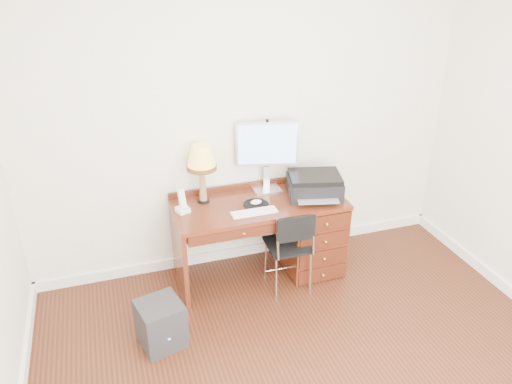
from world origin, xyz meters
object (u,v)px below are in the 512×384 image
object	(u,v)px
monitor	(266,148)
printer	(314,185)
desk	(292,229)
leg_lamp	(201,161)
phone	(182,205)
equipment_box	(161,324)
chair	(291,242)

from	to	relation	value
monitor	printer	xyz separation A→B (m)	(0.37, -0.26, -0.30)
desk	monitor	distance (m)	0.80
leg_lamp	phone	distance (m)	0.41
desk	equipment_box	distance (m)	1.49
printer	desk	bearing A→B (deg)	-176.69
chair	monitor	bearing A→B (deg)	97.27
desk	phone	bearing A→B (deg)	178.57
desk	printer	xyz separation A→B (m)	(0.18, -0.03, 0.44)
monitor	chair	size ratio (longest dim) A/B	0.82
chair	desk	bearing A→B (deg)	68.02
phone	equipment_box	distance (m)	0.97
monitor	printer	distance (m)	0.54
chair	equipment_box	bearing A→B (deg)	-161.96
desk	leg_lamp	world-z (taller)	leg_lamp
desk	chair	world-z (taller)	chair
printer	leg_lamp	world-z (taller)	leg_lamp
monitor	phone	size ratio (longest dim) A/B	3.08
equipment_box	monitor	bearing A→B (deg)	24.00
desk	monitor	xyz separation A→B (m)	(-0.18, 0.22, 0.74)
desk	equipment_box	world-z (taller)	desk
printer	phone	size ratio (longest dim) A/B	2.58
phone	chair	distance (m)	0.98
equipment_box	printer	bearing A→B (deg)	8.68
phone	monitor	bearing A→B (deg)	-6.02
monitor	leg_lamp	distance (m)	0.61
desk	phone	xyz separation A→B (m)	(-0.99, 0.02, 0.40)
phone	leg_lamp	bearing A→B (deg)	12.41
phone	equipment_box	bearing A→B (deg)	-136.21
chair	leg_lamp	bearing A→B (deg)	146.87
desk	leg_lamp	size ratio (longest dim) A/B	2.86
monitor	phone	distance (m)	0.90
monitor	phone	bearing A→B (deg)	-151.89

